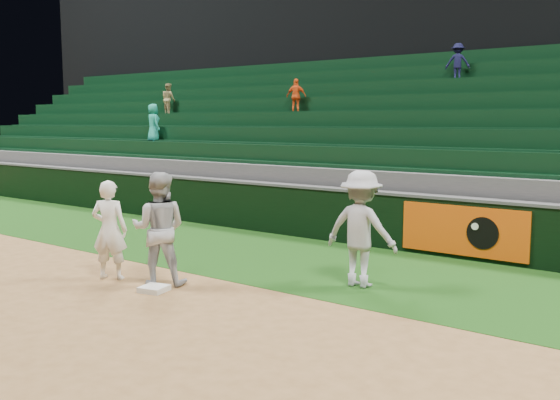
# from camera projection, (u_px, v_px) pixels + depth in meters

# --- Properties ---
(ground) EXTENTS (70.00, 70.00, 0.00)m
(ground) POSITION_uv_depth(u_px,v_px,m) (176.00, 289.00, 10.40)
(ground) COLOR brown
(ground) RESTS_ON ground
(foul_grass) EXTENTS (36.00, 4.20, 0.01)m
(foul_grass) POSITION_uv_depth(u_px,v_px,m) (284.00, 258.00, 12.77)
(foul_grass) COLOR #12370D
(foul_grass) RESTS_ON ground
(upper_deck) EXTENTS (40.00, 12.00, 12.00)m
(upper_deck) POSITION_uv_depth(u_px,v_px,m) (514.00, 35.00, 23.43)
(upper_deck) COLOR black
(upper_deck) RESTS_ON ground
(first_base) EXTENTS (0.48, 0.48, 0.09)m
(first_base) POSITION_uv_depth(u_px,v_px,m) (154.00, 289.00, 10.24)
(first_base) COLOR silver
(first_base) RESTS_ON ground
(first_baseman) EXTENTS (0.77, 0.67, 1.76)m
(first_baseman) POSITION_uv_depth(u_px,v_px,m) (110.00, 230.00, 10.97)
(first_baseman) COLOR white
(first_baseman) RESTS_ON ground
(baserunner) EXTENTS (1.19, 1.14, 1.94)m
(baserunner) POSITION_uv_depth(u_px,v_px,m) (159.00, 229.00, 10.58)
(baserunner) COLOR #A7ABB2
(baserunner) RESTS_ON ground
(base_coach) EXTENTS (1.31, 0.81, 1.96)m
(base_coach) POSITION_uv_depth(u_px,v_px,m) (361.00, 229.00, 10.44)
(base_coach) COLOR #A0A2AD
(base_coach) RESTS_ON foul_grass
(field_wall) EXTENTS (36.00, 0.45, 1.25)m
(field_wall) POSITION_uv_depth(u_px,v_px,m) (341.00, 215.00, 14.41)
(field_wall) COLOR black
(field_wall) RESTS_ON ground
(stadium_seating) EXTENTS (36.00, 5.95, 4.94)m
(stadium_seating) POSITION_uv_depth(u_px,v_px,m) (413.00, 160.00, 17.27)
(stadium_seating) COLOR #3D3D40
(stadium_seating) RESTS_ON ground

